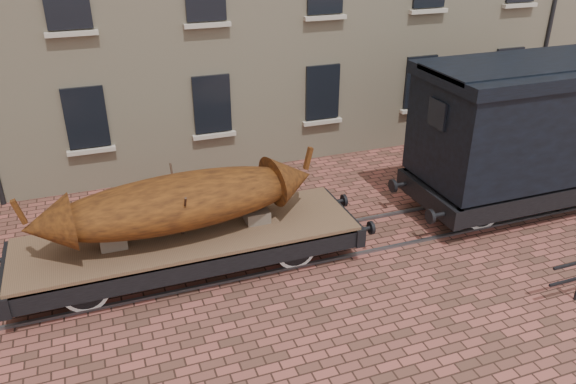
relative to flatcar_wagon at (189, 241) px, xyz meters
name	(u,v)px	position (x,y,z in m)	size (l,w,h in m)	color
ground	(362,236)	(4.27, 0.00, -0.78)	(90.00, 90.00, 0.00)	#513126
rail_track	(362,235)	(4.27, 0.00, -0.75)	(30.00, 1.52, 0.06)	#59595E
flatcar_wagon	(189,241)	(0.00, 0.00, 0.00)	(8.25, 2.24, 1.25)	brown
iron_boat	(180,201)	(-0.12, 0.00, 0.98)	(6.24, 2.15, 1.51)	brown
goods_van	(546,117)	(9.37, 0.00, 1.71)	(7.68, 2.80, 3.97)	black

